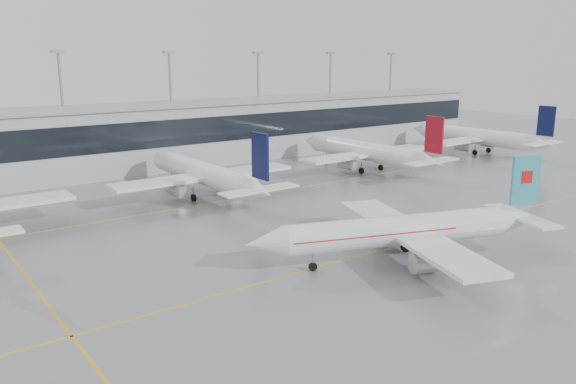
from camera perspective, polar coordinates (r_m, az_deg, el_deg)
ground at (r=62.01m, az=6.67°, el=-6.58°), size 320.00×320.00×0.00m
taxi_line_main at (r=62.01m, az=6.67°, el=-6.58°), size 120.00×0.25×0.01m
taxi_line_north at (r=85.29m, az=-7.23°, el=-1.00°), size 120.00×0.25×0.01m
taxi_line_cross at (r=61.80m, az=-24.99°, el=-7.87°), size 0.25×60.00×0.01m
terminal at (r=112.69m, az=-15.41°, el=5.26°), size 180.00×15.00×12.00m
terminal_glass at (r=105.54m, az=-13.95°, el=5.64°), size 180.00×0.20×5.00m
terminal_roof at (r=112.02m, az=-15.61°, el=8.40°), size 182.00×16.00×0.40m
light_masts at (r=117.54m, az=-16.73°, el=9.10°), size 156.40×1.00×22.60m
air_canada_jet at (r=60.98m, az=12.15°, el=-3.83°), size 33.61×27.04×10.65m
parked_jet_c at (r=87.62m, az=-8.50°, el=1.83°), size 29.64×36.96×11.72m
parked_jet_d at (r=108.26m, az=8.07°, el=4.06°), size 29.64×36.96×11.72m
parked_jet_e at (r=134.95m, az=18.77°, el=5.33°), size 29.64×36.96×11.72m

